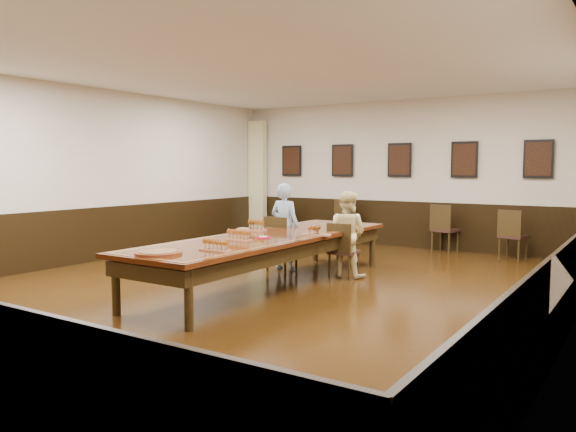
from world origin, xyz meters
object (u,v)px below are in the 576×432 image
Objects in this scene: person_woman at (347,234)px; spare_chair_a at (287,221)px; spare_chair_d at (513,235)px; spare_chair_c at (445,228)px; conference_table at (269,245)px; person_man at (285,227)px; carved_platter at (158,253)px; chair_woman at (344,250)px; spare_chair_b at (349,222)px; chair_man at (282,243)px.

spare_chair_a is at bearing -47.00° from person_woman.
spare_chair_c is at bearing 1.94° from spare_chair_d.
person_man is at bearing 113.80° from conference_table.
person_man is 2.26× the size of carved_platter.
spare_chair_d is at bearing -121.51° from chair_woman.
spare_chair_b is at bearing 9.56° from spare_chair_c.
spare_chair_a is 4.01m from person_man.
spare_chair_d reaches higher than conference_table.
person_woman is at bearing 79.60° from carved_platter.
spare_chair_c is (3.82, 0.10, 0.05)m from spare_chair_a.
spare_chair_c reaches higher than chair_man.
carved_platter is at bearing 77.45° from chair_woman.
person_man is 1.36m from conference_table.
person_man reaches higher than person_woman.
spare_chair_d is at bearing 69.28° from carved_platter.
conference_table is 2.17m from carved_platter.
person_woman reaches higher than chair_woman.
chair_man is 1.06× the size of chair_woman.
person_woman is at bearing -179.17° from person_man.
person_woman is (1.71, -3.44, 0.17)m from spare_chair_b.
chair_man is at bearing 0.19° from chair_woman.
chair_woman is 0.26m from person_woman.
conference_table is at bearing 114.95° from spare_chair_b.
chair_man is 3.93m from spare_chair_c.
person_man is (2.15, -3.36, 0.30)m from spare_chair_a.
carved_platter is (-2.51, -6.65, 0.30)m from spare_chair_d.
spare_chair_a is 3.82m from spare_chair_c.
chair_man is 1.27m from conference_table.
person_woman is at bearing 70.69° from spare_chair_d.
spare_chair_b is at bearing -65.97° from chair_woman.
spare_chair_a reaches higher than conference_table.
person_man is (-3.04, -3.24, 0.26)m from spare_chair_d.
chair_woman is 0.99× the size of spare_chair_a.
person_man reaches higher than spare_chair_d.
conference_table is (0.55, -1.24, -0.13)m from person_man.
carved_platter is (-0.02, -2.17, 0.16)m from conference_table.
spare_chair_c reaches higher than conference_table.
chair_woman is at bearing 62.69° from conference_table.
person_woman is (3.31, -3.33, 0.24)m from spare_chair_a.
chair_woman is 4.76m from spare_chair_a.
chair_man is 1.42× the size of carved_platter.
chair_woman is at bearing -178.91° from chair_man.
spare_chair_d is 0.69× the size of person_woman.
conference_table is (-2.49, -4.48, 0.14)m from spare_chair_d.
spare_chair_a is 5.34m from conference_table.
spare_chair_c is 6.97m from carved_platter.
spare_chair_d reaches higher than chair_man.
person_woman reaches higher than spare_chair_b.
spare_chair_b is 1.04× the size of spare_chair_c.
spare_chair_a is 0.64× the size of person_woman.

